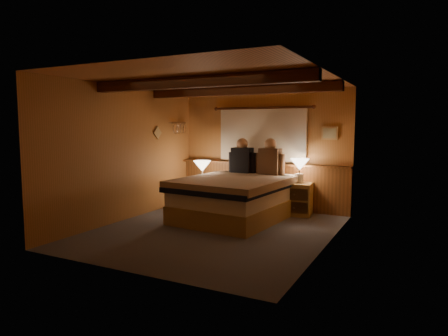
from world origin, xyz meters
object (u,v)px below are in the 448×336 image
Objects in this scene: bed at (235,198)px; person_right at (270,160)px; person_left at (242,158)px; duffel_bag at (212,200)px; lamp_left at (202,168)px; nightstand_left at (200,196)px; lamp_right at (300,166)px; nightstand_right at (297,199)px.

person_right is at bearing 69.21° from bed.
person_left is 1.10m from duffel_bag.
person_left is (0.76, 0.29, 0.19)m from lamp_left.
nightstand_left is 1.10× the size of lamp_left.
person_right is (1.37, 0.25, 0.19)m from lamp_left.
person_left is at bearing -178.59° from lamp_right.
nightstand_left is 1.12× the size of lamp_right.
nightstand_right is at bearing 16.01° from duffel_bag.
duffel_bag is (-1.27, -0.05, -0.88)m from person_right.
person_right reaches higher than nightstand_left.
duffel_bag is at bearing 62.26° from lamp_left.
lamp_right reaches higher than bed.
person_right reaches higher than lamp_left.
nightstand_left is 1.94m from nightstand_right.
lamp_left reaches higher than nightstand_left.
person_left reaches higher than nightstand_left.
person_left is at bearing -178.84° from person_right.
bed is 1.07m from person_left.
nightstand_left is at bearing 159.78° from bed.
lamp_left is (0.01, 0.06, 0.59)m from nightstand_left.
nightstand_left is 1.15m from person_left.
lamp_right is at bearing 11.71° from nightstand_left.
bed reaches higher than nightstand_left.
nightstand_right is 1.09× the size of duffel_bag.
lamp_left is 1.02× the size of lamp_right.
person_right is 1.30× the size of duffel_bag.
lamp_left reaches higher than bed.
lamp_right reaches higher than nightstand_right.
person_left is (-1.14, -0.02, 0.73)m from nightstand_right.
nightstand_left is 0.30m from duffel_bag.
person_left is 0.62m from person_right.
nightstand_right is 1.31× the size of lamp_left.
nightstand_right is 0.85× the size of person_left.
bed is at bearing -143.10° from nightstand_right.
bed reaches higher than duffel_bag.
lamp_right is 0.63× the size of person_right.
person_right reaches higher than person_left.
person_right is 1.54m from duffel_bag.
lamp_left is at bearing -105.25° from duffel_bag.
bed is at bearing -137.84° from lamp_right.
person_right is at bearing 10.29° from lamp_left.
nightstand_left is at bearing -162.42° from person_right.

